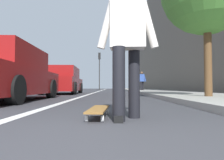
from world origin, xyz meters
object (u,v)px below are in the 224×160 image
parked_car_mid (63,81)px  skater_person (127,39)px  parked_car_near (5,75)px  traffic_light (99,64)px  pedestrian_distant (142,80)px  skateboard (98,110)px

parked_car_mid → skater_person: bearing=-161.7°
parked_car_near → parked_car_mid: (5.70, -0.20, -0.00)m
skater_person → traffic_light: (22.27, 1.77, 2.23)m
skater_person → parked_car_near: 4.48m
skater_person → pedestrian_distant: pedestrian_distant is taller
traffic_light → pedestrian_distant: (-7.96, -4.05, -2.21)m
skater_person → pedestrian_distant: (14.31, -2.28, 0.02)m
parked_car_mid → pedestrian_distant: 7.54m
skater_person → traffic_light: traffic_light is taller
skateboard → pedestrian_distant: pedestrian_distant is taller
skater_person → parked_car_mid: bearing=18.3°
skateboard → parked_car_mid: (8.74, 2.60, 0.61)m
skater_person → parked_car_near: skater_person is taller
parked_car_mid → pedestrian_distant: pedestrian_distant is taller
parked_car_mid → traffic_light: size_ratio=0.96×
skater_person → pedestrian_distant: bearing=-9.0°
skateboard → skater_person: 0.92m
parked_car_near → pedestrian_distant: size_ratio=2.69×
parked_car_mid → pedestrian_distant: size_ratio=2.67×
skater_person → traffic_light: bearing=4.5°
parked_car_mid → traffic_light: traffic_light is taller
parked_car_near → traffic_light: traffic_light is taller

